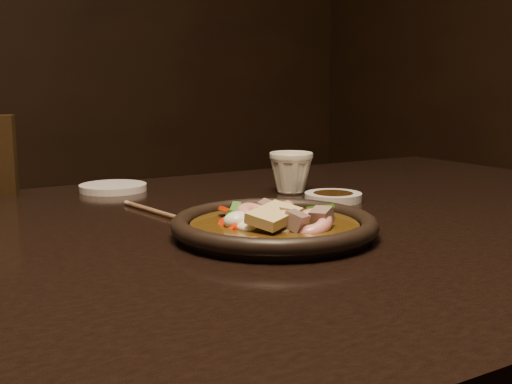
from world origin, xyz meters
TOP-DOWN VIEW (x-y plane):
  - table at (0.00, 0.00)m, footprint 1.60×0.90m
  - plate at (0.04, -0.07)m, footprint 0.25×0.25m
  - stirfry at (0.04, -0.07)m, footprint 0.15×0.16m
  - soy_dish at (0.25, 0.08)m, footprint 0.09×0.09m
  - saucer_right at (-0.02, 0.35)m, footprint 0.11×0.11m
  - tea_cup at (0.23, 0.18)m, footprint 0.09×0.09m
  - chopsticks at (-0.02, 0.10)m, footprint 0.04×0.24m

SIDE VIEW (x-z plane):
  - table at x=0.00m, z-range 0.30..1.05m
  - chopsticks at x=-0.02m, z-range 0.75..0.76m
  - saucer_right at x=-0.02m, z-range 0.75..0.76m
  - soy_dish at x=0.25m, z-range 0.75..0.76m
  - plate at x=0.04m, z-range 0.75..0.78m
  - stirfry at x=0.04m, z-range 0.74..0.79m
  - tea_cup at x=0.23m, z-range 0.75..0.82m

